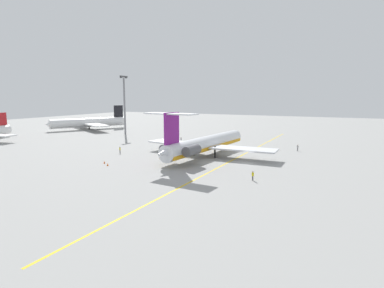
{
  "coord_description": "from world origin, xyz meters",
  "views": [
    {
      "loc": [
        -67.54,
        -19.85,
        14.66
      ],
      "look_at": [
        3.23,
        15.36,
        2.66
      ],
      "focal_mm": 29.78,
      "sensor_mm": 36.0,
      "label": 1
    }
  ],
  "objects_px": {
    "ground_crew_near_nose": "(298,147)",
    "ground_crew_near_tail": "(120,149)",
    "main_jetliner": "(204,144)",
    "ground_crew_portside": "(253,175)",
    "safety_cone_wingtip": "(104,162)",
    "light_mast": "(124,102)",
    "ground_crew_starboard": "(181,139)",
    "safety_cone_nose": "(108,164)",
    "airliner_mid_right": "(87,123)"
  },
  "relations": [
    {
      "from": "ground_crew_starboard",
      "to": "airliner_mid_right",
      "type": "bearing_deg",
      "value": 14.4
    },
    {
      "from": "ground_crew_portside",
      "to": "light_mast",
      "type": "xyz_separation_m",
      "value": [
        44.98,
        63.09,
        11.21
      ]
    },
    {
      "from": "ground_crew_near_nose",
      "to": "safety_cone_nose",
      "type": "bearing_deg",
      "value": 149.14
    },
    {
      "from": "airliner_mid_right",
      "to": "ground_crew_starboard",
      "type": "bearing_deg",
      "value": 100.87
    },
    {
      "from": "ground_crew_near_nose",
      "to": "safety_cone_wingtip",
      "type": "height_order",
      "value": "ground_crew_near_nose"
    },
    {
      "from": "light_mast",
      "to": "airliner_mid_right",
      "type": "bearing_deg",
      "value": 76.95
    },
    {
      "from": "main_jetliner",
      "to": "safety_cone_nose",
      "type": "height_order",
      "value": "main_jetliner"
    },
    {
      "from": "ground_crew_starboard",
      "to": "ground_crew_portside",
      "type": "bearing_deg",
      "value": 165.24
    },
    {
      "from": "ground_crew_near_nose",
      "to": "safety_cone_nose",
      "type": "relative_size",
      "value": 3.15
    },
    {
      "from": "ground_crew_starboard",
      "to": "safety_cone_nose",
      "type": "bearing_deg",
      "value": 124.09
    },
    {
      "from": "light_mast",
      "to": "ground_crew_near_nose",
      "type": "bearing_deg",
      "value": -99.01
    },
    {
      "from": "ground_crew_portside",
      "to": "ground_crew_starboard",
      "type": "relative_size",
      "value": 0.94
    },
    {
      "from": "main_jetliner",
      "to": "ground_crew_near_nose",
      "type": "height_order",
      "value": "main_jetliner"
    },
    {
      "from": "ground_crew_portside",
      "to": "safety_cone_wingtip",
      "type": "bearing_deg",
      "value": 102.91
    },
    {
      "from": "ground_crew_near_tail",
      "to": "light_mast",
      "type": "xyz_separation_m",
      "value": [
        34.22,
        25.18,
        11.17
      ]
    },
    {
      "from": "ground_crew_near_tail",
      "to": "ground_crew_starboard",
      "type": "relative_size",
      "value": 0.98
    },
    {
      "from": "airliner_mid_right",
      "to": "safety_cone_nose",
      "type": "height_order",
      "value": "airliner_mid_right"
    },
    {
      "from": "ground_crew_near_nose",
      "to": "ground_crew_near_tail",
      "type": "xyz_separation_m",
      "value": [
        -23.82,
        40.43,
        -0.01
      ]
    },
    {
      "from": "main_jetliner",
      "to": "light_mast",
      "type": "distance_m",
      "value": 55.16
    },
    {
      "from": "ground_crew_near_nose",
      "to": "ground_crew_portside",
      "type": "height_order",
      "value": "ground_crew_near_nose"
    },
    {
      "from": "ground_crew_near_nose",
      "to": "ground_crew_near_tail",
      "type": "distance_m",
      "value": 46.92
    },
    {
      "from": "safety_cone_wingtip",
      "to": "ground_crew_portside",
      "type": "bearing_deg",
      "value": -88.86
    },
    {
      "from": "main_jetliner",
      "to": "ground_crew_portside",
      "type": "relative_size",
      "value": 23.68
    },
    {
      "from": "ground_crew_near_nose",
      "to": "safety_cone_wingtip",
      "type": "bearing_deg",
      "value": 146.17
    },
    {
      "from": "ground_crew_portside",
      "to": "light_mast",
      "type": "height_order",
      "value": "light_mast"
    },
    {
      "from": "ground_crew_near_nose",
      "to": "ground_crew_near_tail",
      "type": "relative_size",
      "value": 1.01
    },
    {
      "from": "main_jetliner",
      "to": "ground_crew_portside",
      "type": "bearing_deg",
      "value": -129.74
    },
    {
      "from": "airliner_mid_right",
      "to": "safety_cone_nose",
      "type": "relative_size",
      "value": 59.04
    },
    {
      "from": "ground_crew_near_tail",
      "to": "light_mast",
      "type": "height_order",
      "value": "light_mast"
    },
    {
      "from": "main_jetliner",
      "to": "safety_cone_nose",
      "type": "relative_size",
      "value": 70.83
    },
    {
      "from": "ground_crew_starboard",
      "to": "ground_crew_near_tail",
      "type": "bearing_deg",
      "value": 108.15
    },
    {
      "from": "main_jetliner",
      "to": "light_mast",
      "type": "relative_size",
      "value": 1.76
    },
    {
      "from": "airliner_mid_right",
      "to": "safety_cone_wingtip",
      "type": "distance_m",
      "value": 75.99
    },
    {
      "from": "ground_crew_portside",
      "to": "safety_cone_wingtip",
      "type": "distance_m",
      "value": 32.99
    },
    {
      "from": "main_jetliner",
      "to": "ground_crew_near_tail",
      "type": "distance_m",
      "value": 22.05
    },
    {
      "from": "safety_cone_nose",
      "to": "safety_cone_wingtip",
      "type": "xyz_separation_m",
      "value": [
        1.45,
        2.18,
        0.0
      ]
    },
    {
      "from": "light_mast",
      "to": "safety_cone_nose",
      "type": "bearing_deg",
      "value": -145.55
    },
    {
      "from": "ground_crew_near_tail",
      "to": "safety_cone_nose",
      "type": "xyz_separation_m",
      "value": [
        -12.86,
        -7.12,
        -0.81
      ]
    },
    {
      "from": "ground_crew_near_nose",
      "to": "safety_cone_wingtip",
      "type": "xyz_separation_m",
      "value": [
        -35.23,
        35.49,
        -0.82
      ]
    },
    {
      "from": "safety_cone_wingtip",
      "to": "ground_crew_starboard",
      "type": "bearing_deg",
      "value": -0.78
    },
    {
      "from": "ground_crew_near_tail",
      "to": "safety_cone_wingtip",
      "type": "relative_size",
      "value": 3.12
    },
    {
      "from": "ground_crew_near_nose",
      "to": "safety_cone_nose",
      "type": "xyz_separation_m",
      "value": [
        -36.67,
        33.31,
        -0.82
      ]
    },
    {
      "from": "ground_crew_near_tail",
      "to": "safety_cone_wingtip",
      "type": "height_order",
      "value": "ground_crew_near_tail"
    },
    {
      "from": "ground_crew_near_tail",
      "to": "ground_crew_portside",
      "type": "bearing_deg",
      "value": -10.83
    },
    {
      "from": "ground_crew_near_nose",
      "to": "ground_crew_portside",
      "type": "distance_m",
      "value": 34.66
    },
    {
      "from": "ground_crew_near_nose",
      "to": "ground_crew_starboard",
      "type": "height_order",
      "value": "ground_crew_starboard"
    },
    {
      "from": "ground_crew_portside",
      "to": "ground_crew_starboard",
      "type": "bearing_deg",
      "value": 55.66
    },
    {
      "from": "ground_crew_near_nose",
      "to": "ground_crew_near_tail",
      "type": "bearing_deg",
      "value": 131.89
    },
    {
      "from": "ground_crew_starboard",
      "to": "light_mast",
      "type": "distance_m",
      "value": 34.42
    },
    {
      "from": "airliner_mid_right",
      "to": "safety_cone_wingtip",
      "type": "bearing_deg",
      "value": 75.03
    }
  ]
}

